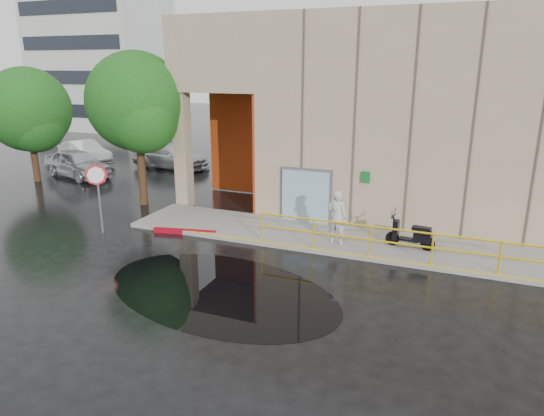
{
  "coord_description": "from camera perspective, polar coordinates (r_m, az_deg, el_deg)",
  "views": [
    {
      "loc": [
        5.83,
        -11.57,
        6.08
      ],
      "look_at": [
        -0.04,
        3.0,
        1.44
      ],
      "focal_mm": 32.0,
      "sensor_mm": 36.0,
      "label": 1
    }
  ],
  "objects": [
    {
      "name": "building",
      "position": [
        22.64,
        20.39,
        10.72
      ],
      "size": [
        20.0,
        10.17,
        8.0
      ],
      "color": "gray",
      "rests_on": "ground"
    },
    {
      "name": "person",
      "position": [
        16.67,
        7.66,
        -1.08
      ],
      "size": [
        0.73,
        0.52,
        1.89
      ],
      "primitive_type": "imported",
      "rotation": [
        0.0,
        0.0,
        3.03
      ],
      "color": "#BAB9BE",
      "rests_on": "sidewalk"
    },
    {
      "name": "tree_far",
      "position": [
        28.73,
        -26.62,
        9.95
      ],
      "size": [
        4.38,
        4.38,
        6.03
      ],
      "rotation": [
        0.0,
        0.0,
        0.41
      ],
      "color": "#301E10",
      "rests_on": "ground"
    },
    {
      "name": "stop_sign",
      "position": [
        18.89,
        -19.86,
        2.73
      ],
      "size": [
        0.59,
        0.58,
        2.63
      ],
      "rotation": [
        0.0,
        0.0,
        0.38
      ],
      "color": "slate",
      "rests_on": "ground"
    },
    {
      "name": "car_c",
      "position": [
        30.41,
        -11.81,
        5.95
      ],
      "size": [
        4.94,
        2.09,
        1.42
      ],
      "primitive_type": "imported",
      "rotation": [
        0.0,
        0.0,
        1.55
      ],
      "color": "silver",
      "rests_on": "ground"
    },
    {
      "name": "sidewalk",
      "position": [
        17.25,
        14.51,
        -4.45
      ],
      "size": [
        20.0,
        3.0,
        0.15
      ],
      "primitive_type": "cube",
      "color": "gray",
      "rests_on": "ground"
    },
    {
      "name": "tree_near",
      "position": [
        21.88,
        -15.47,
        11.5
      ],
      "size": [
        4.25,
        4.25,
        6.71
      ],
      "rotation": [
        0.0,
        0.0,
        -0.04
      ],
      "color": "#301E10",
      "rests_on": "ground"
    },
    {
      "name": "car_b",
      "position": [
        33.41,
        -21.16,
        6.14
      ],
      "size": [
        4.64,
        2.9,
        1.44
      ],
      "primitive_type": "imported",
      "rotation": [
        0.0,
        0.0,
        1.23
      ],
      "color": "white",
      "rests_on": "ground"
    },
    {
      "name": "ground",
      "position": [
        14.31,
        -4.39,
        -8.72
      ],
      "size": [
        120.0,
        120.0,
        0.0
      ],
      "primitive_type": "plane",
      "color": "black",
      "rests_on": "ground"
    },
    {
      "name": "puddle",
      "position": [
        13.87,
        -6.1,
        -9.62
      ],
      "size": [
        8.06,
        5.9,
        0.01
      ],
      "primitive_type": "cube",
      "rotation": [
        0.0,
        0.0,
        -0.21
      ],
      "color": "black",
      "rests_on": "ground"
    },
    {
      "name": "guardrail",
      "position": [
        15.76,
        14.89,
        -4.15
      ],
      "size": [
        9.56,
        0.06,
        1.03
      ],
      "color": "#DDAD0B",
      "rests_on": "sidewalk"
    },
    {
      "name": "distant_building",
      "position": [
        52.06,
        -19.5,
        17.15
      ],
      "size": [
        12.0,
        8.08,
        15.0
      ],
      "color": "#B5B5B0",
      "rests_on": "ground"
    },
    {
      "name": "red_curb",
      "position": [
        18.44,
        -10.22,
        -2.76
      ],
      "size": [
        2.39,
        0.66,
        0.18
      ],
      "primitive_type": "cube",
      "rotation": [
        0.0,
        0.0,
        0.2
      ],
      "color": "#9C0415",
      "rests_on": "ground"
    },
    {
      "name": "car_a",
      "position": [
        29.42,
        -21.98,
        4.89
      ],
      "size": [
        4.91,
        3.04,
        1.56
      ],
      "primitive_type": "imported",
      "rotation": [
        0.0,
        0.0,
        1.29
      ],
      "color": "#B2B5BA",
      "rests_on": "ground"
    },
    {
      "name": "scooter",
      "position": [
        16.84,
        16.1,
        -2.2
      ],
      "size": [
        1.67,
        0.69,
        1.27
      ],
      "rotation": [
        0.0,
        0.0,
        -0.1
      ],
      "color": "black",
      "rests_on": "sidewalk"
    }
  ]
}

